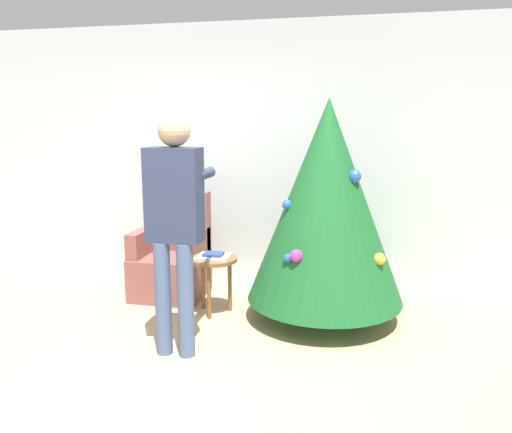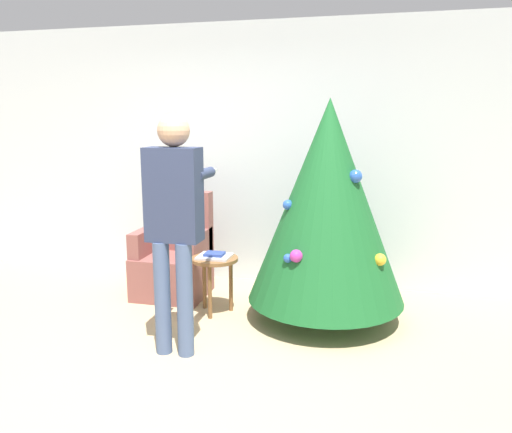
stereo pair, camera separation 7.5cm
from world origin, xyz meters
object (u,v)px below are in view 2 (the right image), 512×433
(armchair, at_px, (174,259))
(person_standing, at_px, (174,213))
(christmas_tree, at_px, (328,202))
(side_stool, at_px, (215,266))

(armchair, xyz_separation_m, person_standing, (0.51, -1.16, 0.70))
(christmas_tree, xyz_separation_m, side_stool, (-0.98, -0.10, -0.61))
(person_standing, bearing_deg, christmas_tree, 41.28)
(christmas_tree, bearing_deg, side_stool, -173.92)
(christmas_tree, bearing_deg, person_standing, -138.72)
(christmas_tree, distance_m, armchair, 1.70)
(christmas_tree, distance_m, person_standing, 1.35)
(side_stool, bearing_deg, armchair, 145.74)
(armchair, height_order, person_standing, person_standing)
(armchair, distance_m, person_standing, 1.45)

